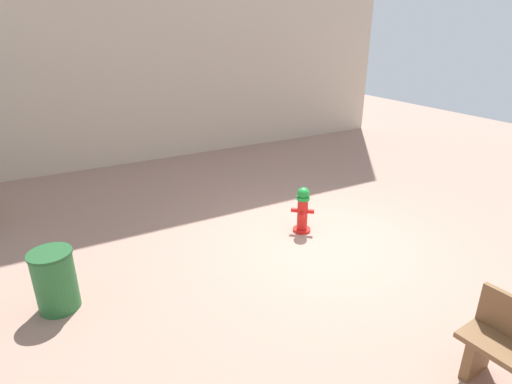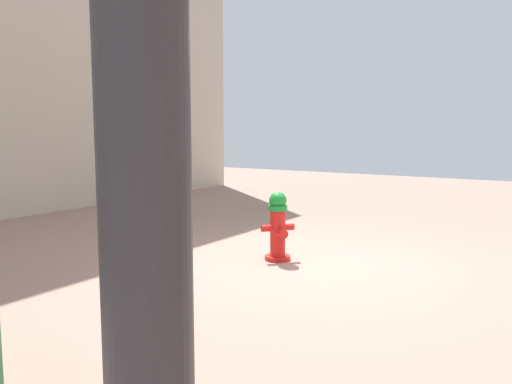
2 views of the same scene
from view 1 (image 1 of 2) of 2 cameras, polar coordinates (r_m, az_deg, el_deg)
ground_plane at (r=7.03m, az=8.93°, el=-7.05°), size 23.40×23.40×0.00m
fire_hydrant at (r=7.20m, az=6.47°, el=-2.48°), size 0.36×0.36×0.83m
trash_bin at (r=5.88m, az=-26.06°, el=-10.95°), size 0.53×0.53×0.82m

